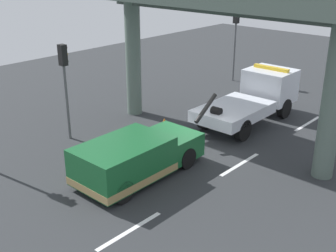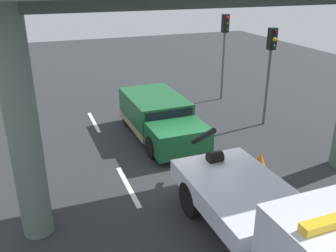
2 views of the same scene
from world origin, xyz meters
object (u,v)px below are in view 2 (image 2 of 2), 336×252
at_px(towed_van_green, 159,118).
at_px(traffic_cone_orange, 260,161).
at_px(tow_truck_white, 287,226).
at_px(traffic_light_near, 225,39).
at_px(traffic_light_far, 271,56).

relative_size(towed_van_green, traffic_cone_orange, 8.00).
height_order(tow_truck_white, traffic_cone_orange, tow_truck_white).
xyz_separation_m(tow_truck_white, towed_van_green, (-8.30, -0.01, -0.42)).
xyz_separation_m(towed_van_green, traffic_cone_orange, (4.06, 2.28, -0.47)).
height_order(traffic_light_near, traffic_cone_orange, traffic_light_near).
height_order(traffic_light_far, traffic_cone_orange, traffic_light_far).
bearing_deg(traffic_light_near, towed_van_green, -54.61).
bearing_deg(towed_van_green, traffic_light_far, 83.61).
distance_m(traffic_light_near, traffic_cone_orange, 8.47).
xyz_separation_m(tow_truck_white, traffic_cone_orange, (-4.25, 2.27, -0.89)).
relative_size(tow_truck_white, traffic_light_far, 1.69).
distance_m(tow_truck_white, traffic_light_near, 12.89).
height_order(towed_van_green, traffic_light_near, traffic_light_near).
bearing_deg(traffic_cone_orange, traffic_light_far, 143.60).
relative_size(towed_van_green, traffic_light_far, 1.22).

